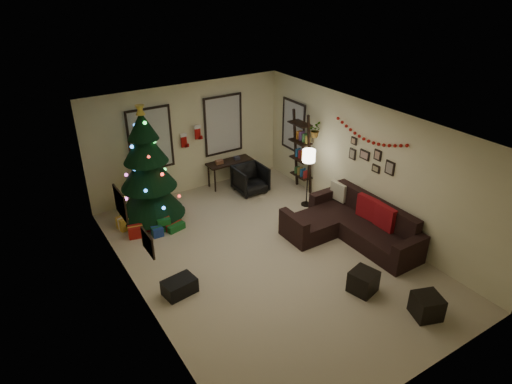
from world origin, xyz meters
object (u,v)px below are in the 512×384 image
desk_chair (251,179)px  sofa (351,226)px  desk (230,164)px  bookshelf (302,153)px  christmas_tree (148,173)px

desk_chair → sofa: bearing=-77.1°
desk → bookshelf: bearing=-43.0°
christmas_tree → bookshelf: (3.67, -0.66, -0.13)m
christmas_tree → bookshelf: 3.73m
bookshelf → desk_chair: bearing=152.0°
sofa → desk_chair: bearing=102.8°
christmas_tree → bookshelf: christmas_tree is taller
desk → bookshelf: 1.87m
sofa → desk: (-0.88, 3.57, 0.30)m
desk → bookshelf: (1.33, -1.24, 0.43)m
sofa → bookshelf: bearing=79.2°
sofa → bookshelf: 2.48m
desk → desk_chair: desk_chair is taller
desk → bookshelf: bookshelf is taller
desk → bookshelf: size_ratio=0.58×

